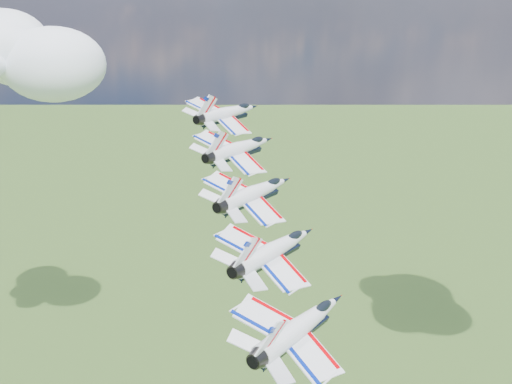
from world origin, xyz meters
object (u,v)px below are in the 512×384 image
Objects in this scene: jet_0 at (229,113)px; jet_2 at (256,192)px; jet_4 at (302,325)px; jet_1 at (241,148)px; jet_3 at (276,249)px.

jet_2 is at bearing -43.56° from jet_0.
jet_2 is 1.00× the size of jet_4.
jet_1 is (8.66, -7.79, -2.94)m from jet_0.
jet_3 is 1.00× the size of jet_4.
jet_0 reaches higher than jet_4.
jet_1 is at bearing 136.44° from jet_2.
jet_3 is (8.66, -7.79, -2.94)m from jet_2.
jet_3 is at bearing -43.56° from jet_1.
jet_0 is 1.00× the size of jet_3.
jet_3 is at bearing 136.44° from jet_4.
jet_1 is 36.04m from jet_4.
jet_0 is at bearing 136.44° from jet_1.
jet_4 is at bearing -43.56° from jet_1.
jet_0 is 1.00× the size of jet_1.
jet_4 is at bearing -43.56° from jet_2.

